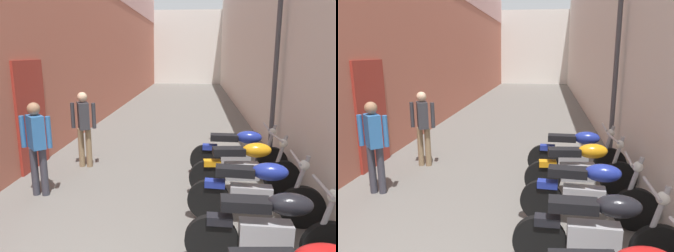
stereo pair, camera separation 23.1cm
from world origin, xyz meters
TOP-DOWN VIEW (x-y plane):
  - ground_plane at (0.00, 10.33)m, footprint 40.66×40.66m
  - building_left at (-2.75, 12.28)m, footprint 0.45×24.66m
  - building_right at (2.75, 12.33)m, footprint 0.45×24.66m
  - building_far_end at (0.00, 25.66)m, footprint 8.11×2.00m
  - motorcycle_third at (1.61, 2.72)m, footprint 1.85×0.58m
  - motorcycle_fourth at (1.61, 3.68)m, footprint 1.85×0.58m
  - motorcycle_fifth at (1.61, 4.64)m, footprint 1.85×0.58m
  - motorcycle_sixth at (1.61, 5.49)m, footprint 1.85×0.58m
  - pedestrian_mid_alley at (-1.79, 4.32)m, footprint 0.52×0.38m
  - pedestrian_further_down at (-1.51, 5.74)m, footprint 0.52×0.39m
  - street_lamp at (2.32, 6.41)m, footprint 0.79×0.18m

SIDE VIEW (x-z plane):
  - ground_plane at x=0.00m, z-range 0.00..0.00m
  - motorcycle_third at x=1.61m, z-range -0.02..1.02m
  - motorcycle_fourth at x=1.61m, z-range -0.02..1.02m
  - motorcycle_fifth at x=1.61m, z-range -0.02..1.02m
  - motorcycle_sixth at x=1.61m, z-range -0.02..1.02m
  - pedestrian_mid_alley at x=-1.79m, z-range 0.13..1.70m
  - pedestrian_further_down at x=-1.51m, z-range 0.13..1.70m
  - building_far_end at x=0.00m, z-range 0.00..5.50m
  - street_lamp at x=2.32m, z-range 0.40..5.53m
  - building_right at x=2.75m, z-range 0.00..6.06m
  - building_left at x=-2.75m, z-range 0.04..8.13m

